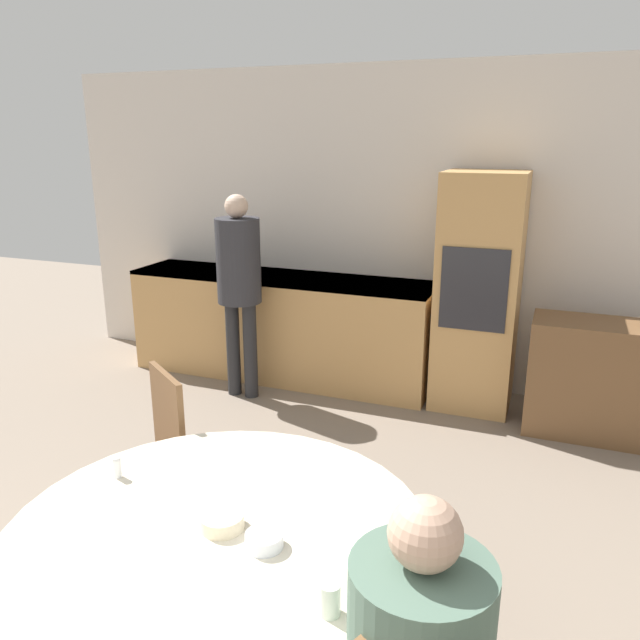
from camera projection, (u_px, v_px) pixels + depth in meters
wall_back at (403, 229)px, 5.15m from camera, size 6.27×0.05×2.60m
kitchen_counter at (281, 325)px, 5.41m from camera, size 2.63×0.60×0.90m
oven_unit at (478, 293)px, 4.72m from camera, size 0.59×0.59×1.80m
sideboard at (609, 381)px, 4.32m from camera, size 1.07×0.45×0.83m
dining_table at (221, 578)px, 2.20m from camera, size 1.48×1.48×0.75m
chair_far_left at (153, 457)px, 3.06m from camera, size 0.56×0.56×0.95m
person_standing at (239, 275)px, 4.84m from camera, size 0.34×0.34×1.62m
cup at (330, 599)px, 1.75m from camera, size 0.06×0.06×0.10m
bowl_near at (379, 566)px, 1.92m from camera, size 0.15×0.15×0.05m
bowl_centre at (222, 521)px, 2.14m from camera, size 0.15×0.15×0.05m
bowl_far at (264, 540)px, 2.04m from camera, size 0.13×0.13×0.05m
salt_shaker at (117, 467)px, 2.46m from camera, size 0.03×0.03×0.09m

